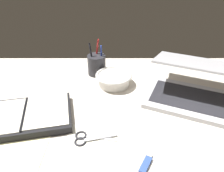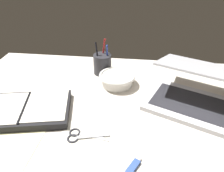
{
  "view_description": "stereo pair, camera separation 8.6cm",
  "coord_description": "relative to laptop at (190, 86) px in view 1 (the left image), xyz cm",
  "views": [
    {
      "loc": [
        -3.28,
        -62.41,
        55.1
      ],
      "look_at": [
        -3.34,
        9.87,
        9.0
      ],
      "focal_mm": 35.0,
      "sensor_mm": 36.0,
      "label": 1
    },
    {
      "loc": [
        5.26,
        -61.89,
        55.1
      ],
      "look_at": [
        -3.34,
        9.87,
        9.0
      ],
      "focal_mm": 35.0,
      "sensor_mm": 36.0,
      "label": 2
    }
  ],
  "objects": [
    {
      "name": "planner",
      "position": [
        -63.16,
        -14.48,
        -3.78
      ],
      "size": [
        36.27,
        27.17,
        3.23
      ],
      "rotation": [
        0.0,
        0.0,
        0.21
      ],
      "color": "black",
      "rests_on": "desk_top"
    },
    {
      "name": "desk_top",
      "position": [
        -28.45,
        -12.37,
        -6.3
      ],
      "size": [
        140.0,
        100.0,
        2.0
      ],
      "primitive_type": "cube",
      "color": "beige",
      "rests_on": "ground"
    },
    {
      "name": "paper_sheet_beside_planner",
      "position": [
        -62.81,
        -32.24,
        -5.22
      ],
      "size": [
        21.79,
        28.35,
        0.16
      ],
      "primitive_type": "cube",
      "rotation": [
        0.0,
        0.0,
        -0.03
      ],
      "color": "#F4EFB2",
      "rests_on": "desk_top"
    },
    {
      "name": "scissors",
      "position": [
        -40.25,
        -23.87,
        -4.96
      ],
      "size": [
        14.0,
        6.69,
        0.8
      ],
      "rotation": [
        0.0,
        0.0,
        0.03
      ],
      "color": "#B7B7BC",
      "rests_on": "desk_top"
    },
    {
      "name": "paper_sheet_front",
      "position": [
        -38.3,
        -33.2,
        -5.22
      ],
      "size": [
        26.94,
        32.72,
        0.16
      ],
      "primitive_type": "cube",
      "rotation": [
        0.0,
        0.0,
        -0.23
      ],
      "color": "silver",
      "rests_on": "desk_top"
    },
    {
      "name": "laptop",
      "position": [
        0.0,
        0.0,
        0.0
      ],
      "size": [
        41.85,
        42.27,
        16.24
      ],
      "rotation": [
        0.0,
        0.0,
        -0.41
      ],
      "color": "#B7B7BC",
      "rests_on": "desk_top"
    },
    {
      "name": "usb_drive",
      "position": [
        -22.02,
        -34.11,
        -4.8
      ],
      "size": [
        4.82,
        7.1,
        1.0
      ],
      "rotation": [
        0.0,
        0.0,
        -0.49
      ],
      "color": "#33519E",
      "rests_on": "desk_top"
    },
    {
      "name": "bowl",
      "position": [
        -30.95,
        9.92,
        -2.28
      ],
      "size": [
        16.39,
        16.39,
        5.38
      ],
      "color": "silver",
      "rests_on": "desk_top"
    },
    {
      "name": "pen_cup",
      "position": [
        -39.19,
        20.02,
        -0.3
      ],
      "size": [
        8.7,
        8.7,
        16.97
      ],
      "color": "#28282D",
      "rests_on": "desk_top"
    }
  ]
}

